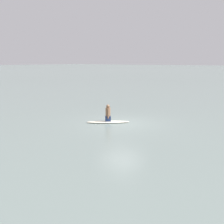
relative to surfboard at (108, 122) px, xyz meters
name	(u,v)px	position (x,y,z in m)	size (l,w,h in m)	color
ground_plane	(122,123)	(-0.84, -0.33, -0.05)	(400.00, 400.00, 0.00)	slate
surfboard	(108,122)	(0.00, 0.00, 0.00)	(2.65, 0.66, 0.09)	silver
person_paddler	(108,114)	(0.00, 0.00, 0.52)	(0.45, 0.44, 1.05)	navy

